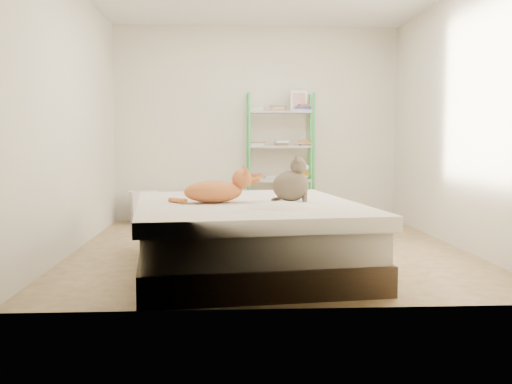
{
  "coord_description": "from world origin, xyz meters",
  "views": [
    {
      "loc": [
        -0.43,
        -5.64,
        1.06
      ],
      "look_at": [
        -0.16,
        -0.63,
        0.62
      ],
      "focal_mm": 40.0,
      "sensor_mm": 36.0,
      "label": 1
    }
  ],
  "objects": [
    {
      "name": "white_bin",
      "position": [
        -1.48,
        1.82,
        0.21
      ],
      "size": [
        0.44,
        0.41,
        0.42
      ],
      "rotation": [
        0.0,
        0.0,
        0.3
      ],
      "color": "white",
      "rests_on": "ground"
    },
    {
      "name": "orange_cat",
      "position": [
        -0.53,
        -1.0,
        0.68
      ],
      "size": [
        0.62,
        0.41,
        0.23
      ],
      "primitive_type": null,
      "rotation": [
        0.0,
        0.0,
        0.2
      ],
      "color": "#EB8246",
      "rests_on": "bed"
    },
    {
      "name": "bed",
      "position": [
        -0.26,
        -0.93,
        0.28
      ],
      "size": [
        2.03,
        2.41,
        0.56
      ],
      "rotation": [
        0.0,
        0.0,
        0.12
      ],
      "color": "#40301B",
      "rests_on": "ground"
    },
    {
      "name": "shelf_unit",
      "position": [
        0.3,
        1.88,
        0.84
      ],
      "size": [
        0.88,
        0.36,
        1.74
      ],
      "color": "green",
      "rests_on": "ground"
    },
    {
      "name": "cardboard_box",
      "position": [
        0.96,
        0.99,
        0.16
      ],
      "size": [
        0.55,
        0.55,
        0.37
      ],
      "rotation": [
        0.0,
        0.0,
        -0.3
      ],
      "color": "tan",
      "rests_on": "ground"
    },
    {
      "name": "grey_cat",
      "position": [
        0.12,
        -0.91,
        0.75
      ],
      "size": [
        0.35,
        0.3,
        0.37
      ],
      "primitive_type": null,
      "rotation": [
        0.0,
        0.0,
        1.49
      ],
      "color": "brown",
      "rests_on": "bed"
    },
    {
      "name": "room",
      "position": [
        0.0,
        0.0,
        1.3
      ],
      "size": [
        3.81,
        4.21,
        2.61
      ],
      "color": "tan",
      "rests_on": "ground"
    }
  ]
}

